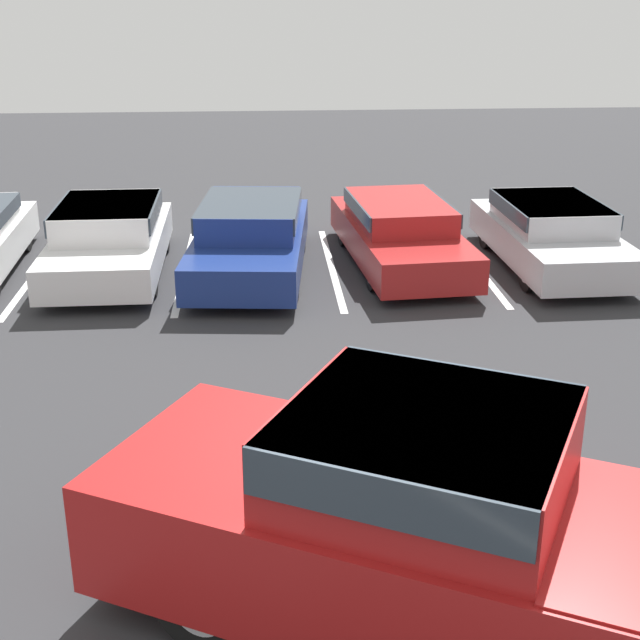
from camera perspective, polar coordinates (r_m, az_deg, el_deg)
name	(u,v)px	position (r m, az deg, el deg)	size (l,w,h in m)	color
ground_plane	(407,595)	(7.88, 5.59, -17.14)	(60.00, 60.00, 0.00)	#2D2D30
stall_stripe_b	(35,273)	(16.55, -17.75, 2.88)	(0.12, 4.87, 0.01)	white
stall_stripe_c	(185,270)	(16.12, -8.63, 3.19)	(0.12, 4.87, 0.01)	white
stall_stripe_d	(331,267)	(16.12, 0.74, 3.43)	(0.12, 4.87, 0.01)	white
stall_stripe_e	(475,264)	(16.54, 9.87, 3.58)	(0.12, 4.87, 0.01)	white
stall_stripe_f	(615,261)	(17.36, 18.35, 3.63)	(0.12, 4.87, 0.01)	white
pickup_truck	(459,534)	(6.99, 8.89, -13.38)	(6.02, 4.48, 1.88)	#A51919
parked_sedan_b	(109,237)	(16.03, -13.36, 5.22)	(1.89, 4.42, 1.24)	silver
parked_sedan_c	(251,235)	(15.69, -4.46, 5.43)	(2.27, 4.88, 1.26)	navy
parked_sedan_d	(400,230)	(16.21, 5.12, 5.73)	(2.13, 4.85, 1.17)	maroon
parked_sedan_e	(551,232)	(16.53, 14.57, 5.48)	(1.92, 4.45, 1.18)	#B7BABF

